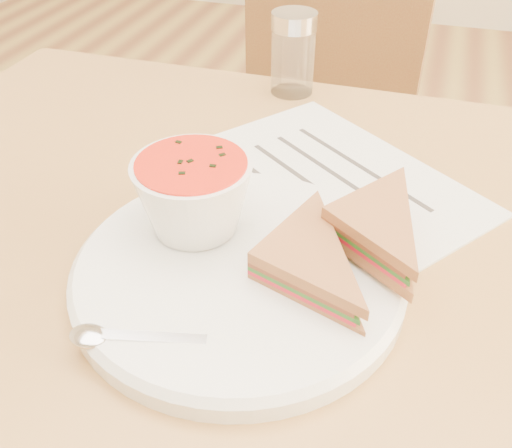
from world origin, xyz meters
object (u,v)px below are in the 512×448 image
(plate, at_px, (239,272))
(soup_bowl, at_px, (194,199))
(chair_far, at_px, (298,183))
(condiment_shaker, at_px, (293,54))
(dining_table, at_px, (266,433))

(plate, relative_size, soup_bowl, 2.72)
(chair_far, xyz_separation_m, condiment_shaker, (0.04, -0.24, 0.38))
(soup_bowl, height_order, condiment_shaker, condiment_shaker)
(chair_far, bearing_deg, dining_table, 105.84)
(chair_far, distance_m, plate, 0.72)
(plate, xyz_separation_m, soup_bowl, (-0.05, 0.03, 0.05))
(plate, bearing_deg, soup_bowl, 147.32)
(dining_table, relative_size, condiment_shaker, 8.91)
(chair_far, xyz_separation_m, soup_bowl, (0.03, -0.60, 0.37))
(dining_table, height_order, soup_bowl, soup_bowl)
(plate, bearing_deg, condiment_shaker, 97.62)
(plate, xyz_separation_m, condiment_shaker, (-0.05, 0.39, 0.05))
(plate, relative_size, condiment_shaker, 2.62)
(soup_bowl, xyz_separation_m, condiment_shaker, (0.00, 0.36, 0.00))
(chair_far, height_order, soup_bowl, chair_far)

